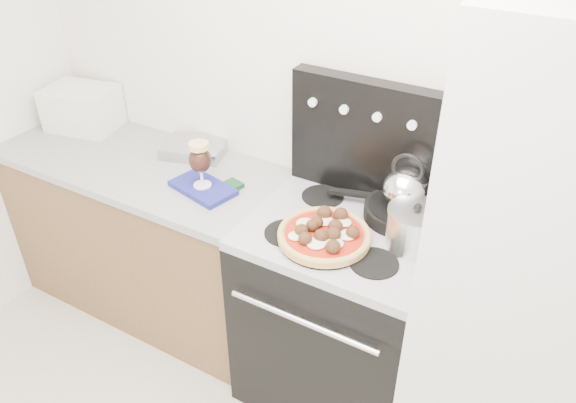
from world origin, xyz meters
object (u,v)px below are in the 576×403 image
Objects in this scene: base_cabinet at (152,238)px; tea_kettle at (406,185)px; stock_pot at (415,229)px; toaster_oven at (82,108)px; stove_body at (340,315)px; beer_glass at (201,164)px; skillet at (402,212)px; fridge at (534,286)px; oven_mitt at (203,188)px; pizza at (324,233)px; pizza_pan at (324,240)px.

base_cabinet is 1.43m from tea_kettle.
tea_kettle reaches higher than stock_pot.
base_cabinet is at bearing -27.02° from toaster_oven.
stock_pot is at bearing 4.56° from stove_body.
beer_glass is 0.70× the size of skillet.
fridge is (1.80, -0.05, 0.52)m from base_cabinet.
stock_pot reaches higher than oven_mitt.
oven_mitt is at bearing -8.32° from base_cabinet.
tea_kettle is at bearing -11.41° from toaster_oven.
beer_glass is (0.92, -0.20, 0.02)m from toaster_oven.
beer_glass is at bearing -23.86° from toaster_oven.
base_cabinet is at bearing 172.19° from pizza.
base_cabinet is 4.75× the size of skillet.
skillet is (0.20, 0.29, 0.02)m from pizza_pan.
stove_body is 0.61m from stock_pot.
toaster_oven reaches higher than pizza_pan.
pizza is 1.15× the size of skillet.
stock_pot reaches higher than pizza_pan.
pizza_pan is at bearing 0.00° from pizza.
fridge reaches higher than oven_mitt.
stock_pot is at bearing 3.63° from beer_glass.
beer_glass is 0.87m from skillet.
stove_body is (1.10, -0.02, 0.01)m from base_cabinet.
stock_pot is (0.93, 0.06, -0.04)m from beer_glass.
toaster_oven is 1.62× the size of beer_glass.
stock_pot is at bearing 3.63° from oven_mitt.
tea_kettle reaches higher than base_cabinet.
oven_mitt is at bearing -23.86° from toaster_oven.
stock_pot is at bearing -51.62° from tea_kettle.
pizza_pan is at bearing -154.52° from stock_pot.
pizza is 1.71× the size of stock_pot.
pizza_pan is at bearing -172.54° from fridge.
pizza reaches higher than stove_body.
base_cabinet is at bearing -168.29° from tea_kettle.
stove_body is 0.82m from oven_mitt.
stock_pot is (0.10, -0.15, 0.05)m from skillet.
skillet is at bearing 123.27° from stock_pot.
stove_body is at bearing 3.26° from beer_glass.
beer_glass reaches higher than skillet.
toaster_oven is 1.58m from pizza_pan.
stock_pot reaches higher than base_cabinet.
pizza is at bearing -119.17° from tea_kettle.
fridge is 9.61× the size of tea_kettle.
pizza is at bearing -7.81° from base_cabinet.
pizza_pan reaches higher than base_cabinet.
stove_body is at bearing 73.30° from pizza_pan.
stove_body is 3.06× the size of oven_mitt.
oven_mitt is at bearing -176.37° from stock_pot.
oven_mitt is at bearing 0.00° from beer_glass.
toaster_oven is at bearing 175.80° from stock_pot.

